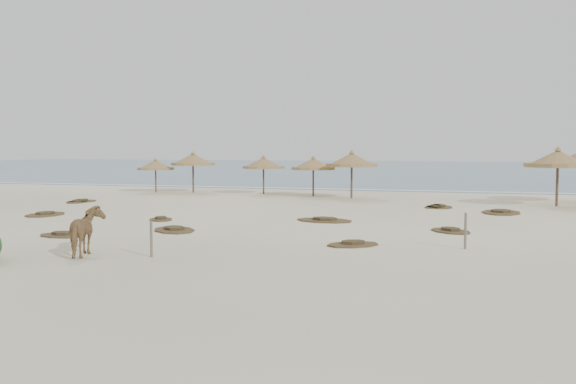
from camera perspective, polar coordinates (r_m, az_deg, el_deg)
name	(u,v)px	position (r m, az deg, el deg)	size (l,w,h in m)	color
ground	(197,235)	(23.30, -8.08, -3.82)	(160.00, 160.00, 0.00)	beige
ocean	(413,169)	(96.46, 11.08, 2.06)	(200.00, 100.00, 0.01)	navy
foam_line	(345,189)	(48.02, 5.12, 0.22)	(70.00, 0.60, 0.01)	white
palapa_0	(156,165)	(45.84, -11.69, 2.33)	(2.79, 2.79, 2.42)	#503829
palapa_1	(193,160)	(45.21, -8.44, 2.82)	(3.22, 3.22, 2.91)	#503829
palapa_2	(313,165)	(41.25, 2.26, 2.45)	(3.63, 3.63, 2.63)	#503829
palapa_3	(263,164)	(43.12, -2.19, 2.54)	(2.90, 2.90, 2.65)	#503829
palapa_4	(352,161)	(39.68, 5.68, 2.80)	(3.96, 3.96, 3.01)	#503829
palapa_5	(558,160)	(36.98, 22.86, 2.67)	(4.02, 4.02, 3.22)	#503829
horse	(87,231)	(19.50, -17.47, -3.36)	(0.77, 1.69, 1.43)	olive
fence_post_near	(151,239)	(18.85, -12.05, -4.10)	(0.08, 0.08, 1.05)	#716655
fence_post_far	(465,231)	(20.64, 15.50, -3.35)	(0.08, 0.08, 1.13)	#716655
scrub_1	(45,214)	(31.82, -20.76, -1.85)	(1.78, 2.51, 0.16)	brown
scrub_2	(161,219)	(28.30, -11.22, -2.37)	(1.57, 1.79, 0.16)	brown
scrub_3	(324,220)	(27.43, 3.26, -2.50)	(2.77, 2.08, 0.16)	brown
scrub_4	(451,231)	(24.69, 14.25, -3.34)	(2.08, 2.21, 0.16)	brown
scrub_5	(501,212)	(32.38, 18.42, -1.70)	(1.96, 2.88, 0.16)	brown
scrub_6	(82,201)	(38.91, -17.86, -0.77)	(1.49, 2.13, 0.16)	brown
scrub_7	(439,207)	(34.49, 13.28, -1.27)	(1.67, 2.29, 0.16)	brown
scrub_8	(77,202)	(38.42, -18.25, -0.83)	(1.29, 1.76, 0.16)	brown
scrub_9	(174,229)	(24.62, -10.09, -3.30)	(2.59, 2.67, 0.16)	brown
scrub_10	(435,207)	(34.29, 12.96, -1.29)	(1.42, 1.78, 0.16)	brown
scrub_11	(62,235)	(24.16, -19.42, -3.60)	(1.91, 1.34, 0.16)	brown
scrub_12	(353,244)	(20.74, 5.79, -4.62)	(2.10, 2.00, 0.16)	brown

